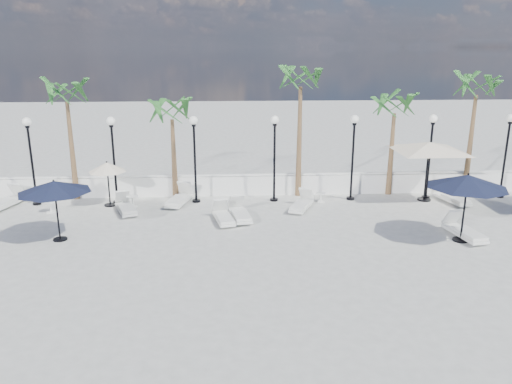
{
  "coord_description": "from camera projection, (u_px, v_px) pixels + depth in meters",
  "views": [
    {
      "loc": [
        -1.98,
        -14.98,
        6.68
      ],
      "look_at": [
        -1.02,
        2.79,
        1.5
      ],
      "focal_mm": 35.0,
      "sensor_mm": 36.0,
      "label": 1
    }
  ],
  "objects": [
    {
      "name": "ground",
      "position": [
        292.0,
        259.0,
        16.33
      ],
      "size": [
        100.0,
        100.0,
        0.0
      ],
      "primitive_type": "plane",
      "color": "#9A9B96",
      "rests_on": "ground"
    },
    {
      "name": "balustrade",
      "position": [
        272.0,
        185.0,
        23.39
      ],
      "size": [
        26.0,
        0.3,
        1.01
      ],
      "color": "white",
      "rests_on": "ground"
    },
    {
      "name": "lamppost_0",
      "position": [
        30.0,
        149.0,
        21.32
      ],
      "size": [
        0.36,
        0.36,
        3.84
      ],
      "color": "black",
      "rests_on": "ground"
    },
    {
      "name": "lamppost_1",
      "position": [
        113.0,
        148.0,
        21.5
      ],
      "size": [
        0.36,
        0.36,
        3.84
      ],
      "color": "black",
      "rests_on": "ground"
    },
    {
      "name": "lamppost_2",
      "position": [
        194.0,
        147.0,
        21.68
      ],
      "size": [
        0.36,
        0.36,
        3.84
      ],
      "color": "black",
      "rests_on": "ground"
    },
    {
      "name": "lamppost_3",
      "position": [
        275.0,
        146.0,
        21.86
      ],
      "size": [
        0.36,
        0.36,
        3.84
      ],
      "color": "black",
      "rests_on": "ground"
    },
    {
      "name": "lamppost_4",
      "position": [
        353.0,
        146.0,
        22.04
      ],
      "size": [
        0.36,
        0.36,
        3.84
      ],
      "color": "black",
      "rests_on": "ground"
    },
    {
      "name": "lamppost_5",
      "position": [
        431.0,
        145.0,
        22.23
      ],
      "size": [
        0.36,
        0.36,
        3.84
      ],
      "color": "black",
      "rests_on": "ground"
    },
    {
      "name": "lamppost_6",
      "position": [
        507.0,
        144.0,
        22.41
      ],
      "size": [
        0.36,
        0.36,
        3.84
      ],
      "color": "black",
      "rests_on": "ground"
    },
    {
      "name": "palm_0",
      "position": [
        67.0,
        99.0,
        21.59
      ],
      "size": [
        2.6,
        2.6,
        5.5
      ],
      "color": "brown",
      "rests_on": "ground"
    },
    {
      "name": "palm_1",
      "position": [
        172.0,
        116.0,
        22.04
      ],
      "size": [
        2.6,
        2.6,
        4.7
      ],
      "color": "brown",
      "rests_on": "ground"
    },
    {
      "name": "palm_2",
      "position": [
        301.0,
        84.0,
        21.96
      ],
      "size": [
        2.6,
        2.6,
        6.1
      ],
      "color": "brown",
      "rests_on": "ground"
    },
    {
      "name": "palm_3",
      "position": [
        395.0,
        110.0,
        22.51
      ],
      "size": [
        2.6,
        2.6,
        4.9
      ],
      "color": "brown",
      "rests_on": "ground"
    },
    {
      "name": "palm_4",
      "position": [
        476.0,
        92.0,
        22.48
      ],
      "size": [
        2.6,
        2.6,
        5.7
      ],
      "color": "brown",
      "rests_on": "ground"
    },
    {
      "name": "lounger_0",
      "position": [
        126.0,
        207.0,
        20.88
      ],
      "size": [
        1.27,
        2.0,
        0.72
      ],
      "rotation": [
        0.0,
        0.0,
        0.37
      ],
      "color": "white",
      "rests_on": "ground"
    },
    {
      "name": "lounger_1",
      "position": [
        6.0,
        201.0,
        21.61
      ],
      "size": [
        1.18,
        2.19,
        0.78
      ],
      "rotation": [
        0.0,
        0.0,
        -0.26
      ],
      "color": "white",
      "rests_on": "ground"
    },
    {
      "name": "lounger_2",
      "position": [
        224.0,
        216.0,
        19.75
      ],
      "size": [
        0.97,
        1.93,
        0.69
      ],
      "rotation": [
        0.0,
        0.0,
        0.21
      ],
      "color": "white",
      "rests_on": "ground"
    },
    {
      "name": "lounger_3",
      "position": [
        180.0,
        198.0,
        22.0
      ],
      "size": [
        1.17,
        2.16,
        0.77
      ],
      "rotation": [
        0.0,
        0.0,
        -0.26
      ],
      "color": "white",
      "rests_on": "ground"
    },
    {
      "name": "lounger_4",
      "position": [
        240.0,
        213.0,
        20.09
      ],
      "size": [
        0.96,
        2.06,
        0.74
      ],
      "rotation": [
        0.0,
        0.0,
        0.17
      ],
      "color": "white",
      "rests_on": "ground"
    },
    {
      "name": "lounger_5",
      "position": [
        452.0,
        197.0,
        22.24
      ],
      "size": [
        1.11,
        2.09,
        0.75
      ],
      "rotation": [
        0.0,
        0.0,
        0.24
      ],
      "color": "white",
      "rests_on": "ground"
    },
    {
      "name": "lounger_6",
      "position": [
        302.0,
        204.0,
        21.28
      ],
      "size": [
        1.31,
        1.97,
        0.71
      ],
      "rotation": [
        0.0,
        0.0,
        -0.41
      ],
      "color": "white",
      "rests_on": "ground"
    },
    {
      "name": "lounger_7",
      "position": [
        464.0,
        231.0,
        18.13
      ],
      "size": [
        0.98,
        2.1,
        0.76
      ],
      "rotation": [
        0.0,
        0.0,
        0.17
      ],
      "color": "white",
      "rests_on": "ground"
    },
    {
      "name": "side_table_0",
      "position": [
        50.0,
        206.0,
        20.9
      ],
      "size": [
        0.48,
        0.48,
        0.47
      ],
      "color": "white",
      "rests_on": "ground"
    },
    {
      "name": "side_table_1",
      "position": [
        133.0,
        201.0,
        21.57
      ],
      "size": [
        0.51,
        0.51,
        0.49
      ],
      "color": "white",
      "rests_on": "ground"
    },
    {
      "name": "side_table_2",
      "position": [
        321.0,
        196.0,
        22.3
      ],
      "size": [
        0.44,
        0.44,
        0.43
      ],
      "color": "white",
      "rests_on": "ground"
    },
    {
      "name": "parasol_navy_left",
      "position": [
        54.0,
        187.0,
        17.41
      ],
      "size": [
        2.55,
        2.55,
        2.25
      ],
      "color": "black",
      "rests_on": "ground"
    },
    {
      "name": "parasol_navy_mid",
      "position": [
        468.0,
        182.0,
        17.28
      ],
      "size": [
        2.79,
        2.79,
        2.5
      ],
      "color": "black",
      "rests_on": "ground"
    },
    {
      "name": "parasol_cream_sq_a",
      "position": [
        430.0,
        143.0,
        21.88
      ],
      "size": [
        5.84,
        5.84,
        2.87
      ],
      "color": "black",
      "rests_on": "ground"
    },
    {
      "name": "parasol_cream_small",
      "position": [
        107.0,
        168.0,
        21.39
      ],
      "size": [
        1.62,
        1.62,
        1.99
      ],
      "color": "black",
      "rests_on": "ground"
    }
  ]
}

